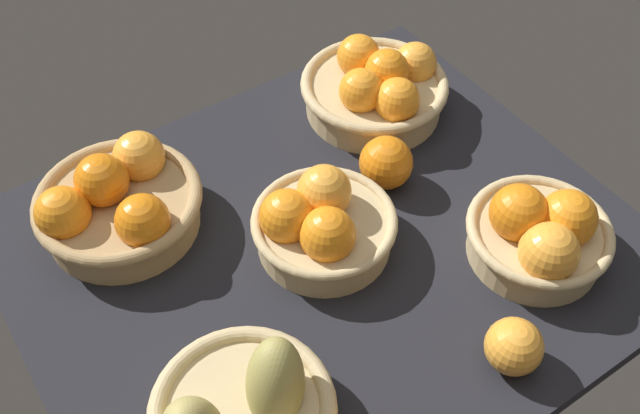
% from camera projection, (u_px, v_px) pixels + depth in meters
% --- Properties ---
extents(market_tray, '(0.84, 0.72, 0.03)m').
position_uv_depth(market_tray, '(326.00, 253.00, 1.05)').
color(market_tray, black).
rests_on(market_tray, ground).
extents(basket_near_left_pears, '(0.22, 0.22, 0.15)m').
position_uv_depth(basket_near_left_pears, '(241.00, 413.00, 0.83)').
color(basket_near_left_pears, tan).
rests_on(basket_near_left_pears, market_tray).
extents(basket_near_right, '(0.20, 0.20, 0.11)m').
position_uv_depth(basket_near_right, '(540.00, 234.00, 1.00)').
color(basket_near_right, tan).
rests_on(basket_near_right, market_tray).
extents(basket_center, '(0.20, 0.20, 0.12)m').
position_uv_depth(basket_center, '(321.00, 224.00, 1.01)').
color(basket_center, tan).
rests_on(basket_center, market_tray).
extents(basket_far_right, '(0.24, 0.24, 0.12)m').
position_uv_depth(basket_far_right, '(377.00, 87.00, 1.20)').
color(basket_far_right, tan).
rests_on(basket_far_right, market_tray).
extents(basket_far_left, '(0.24, 0.24, 0.12)m').
position_uv_depth(basket_far_left, '(118.00, 203.00, 1.03)').
color(basket_far_left, tan).
rests_on(basket_far_left, market_tray).
extents(loose_orange_front_gap, '(0.07, 0.07, 0.07)m').
position_uv_depth(loose_orange_front_gap, '(514.00, 346.00, 0.89)').
color(loose_orange_front_gap, '#F49E33').
rests_on(loose_orange_front_gap, market_tray).
extents(loose_orange_side_gap, '(0.08, 0.08, 0.08)m').
position_uv_depth(loose_orange_side_gap, '(386.00, 163.00, 1.10)').
color(loose_orange_side_gap, orange).
rests_on(loose_orange_side_gap, market_tray).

